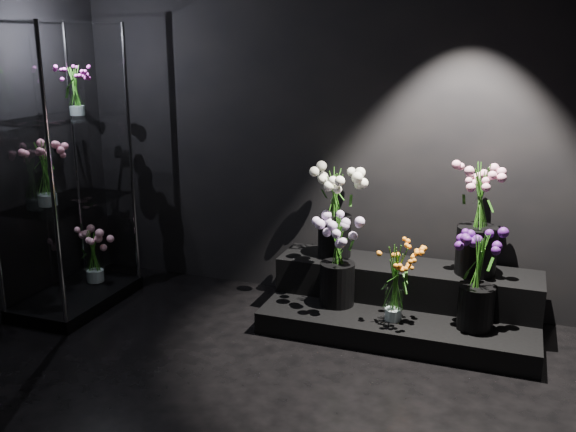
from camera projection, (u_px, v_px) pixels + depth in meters
The scene contains 12 objects.
floor at pixel (208, 429), 3.36m from camera, with size 4.00×4.00×0.00m, color black.
wall_back at pixel (324, 118), 4.79m from camera, with size 4.00×4.00×0.00m, color black.
display_riser at pixel (403, 302), 4.55m from camera, with size 1.86×0.83×0.41m.
display_case at pixel (65, 171), 4.66m from camera, with size 0.57×0.95×2.09m.
bouquet_orange_bells at pixel (395, 282), 4.23m from camera, with size 0.26×0.26×0.52m.
bouquet_lilac at pixel (338, 254), 4.46m from camera, with size 0.41×0.41×0.64m.
bouquet_purple at pixel (478, 277), 4.08m from camera, with size 0.33×0.33×0.63m.
bouquet_cream_roses at pixel (335, 202), 4.67m from camera, with size 0.52×0.52×0.69m.
bouquet_pink_roses at pixel (479, 213), 4.31m from camera, with size 0.45×0.45×0.76m.
bouquet_case_pink at pixel (45, 172), 4.55m from camera, with size 0.34×0.34×0.47m.
bouquet_case_magenta at pixel (75, 90), 4.64m from camera, with size 0.27×0.27×0.35m.
bouquet_case_base_pink at pixel (94, 254), 5.08m from camera, with size 0.33×0.33×0.42m.
Camera 1 is at (1.40, -2.61, 1.98)m, focal length 40.00 mm.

